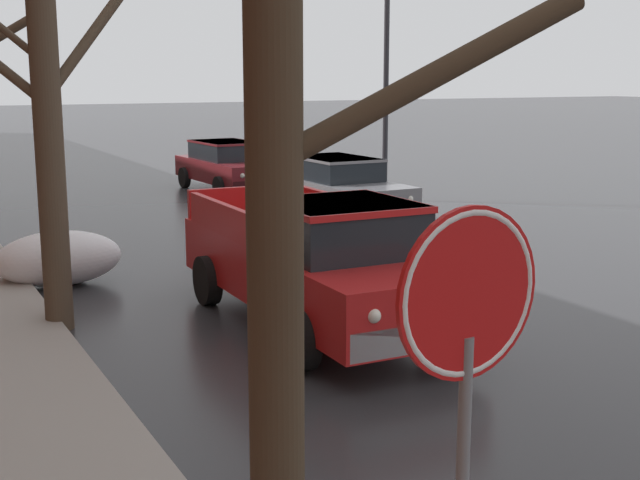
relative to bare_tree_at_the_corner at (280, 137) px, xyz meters
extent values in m
ellipsoid|color=white|center=(0.43, 9.27, -2.52)|extent=(1.98, 1.08, 0.88)
ellipsoid|color=white|center=(0.67, 9.40, -2.69)|extent=(0.64, 0.53, 0.53)
ellipsoid|color=white|center=(-0.11, 9.48, -2.70)|extent=(0.62, 0.51, 0.51)
ellipsoid|color=white|center=(9.59, 22.21, -2.65)|extent=(2.74, 1.36, 0.60)
ellipsoid|color=white|center=(9.34, 21.96, -2.75)|extent=(0.49, 0.41, 0.41)
ellipsoid|color=white|center=(10.14, 22.20, -2.68)|extent=(0.68, 0.56, 0.56)
ellipsoid|color=white|center=(9.98, 25.74, -2.72)|extent=(2.42, 1.40, 0.48)
ellipsoid|color=white|center=(9.51, 25.99, -2.70)|extent=(0.61, 0.50, 0.50)
cylinder|color=#423323|center=(-0.04, -0.01, -0.22)|extent=(0.33, 0.33, 5.48)
cylinder|color=#423323|center=(0.86, -0.20, 0.33)|extent=(1.91, 0.54, 1.06)
cylinder|color=#4C3D2D|center=(-0.04, 6.84, -0.31)|extent=(0.36, 0.36, 5.29)
cylinder|color=#4C3D2D|center=(0.59, 7.08, 0.82)|extent=(1.42, 0.64, 1.61)
cylinder|color=#4C3D2D|center=(0.66, 15.28, 1.20)|extent=(1.58, 1.41, 1.06)
cube|color=red|center=(3.05, 5.49, -2.22)|extent=(1.99, 5.30, 0.76)
cube|color=black|center=(3.04, 4.75, -1.52)|extent=(1.69, 1.72, 0.64)
cube|color=red|center=(3.04, 4.75, -1.24)|extent=(1.73, 1.77, 0.08)
cube|color=red|center=(3.97, 6.53, -1.62)|extent=(0.15, 2.53, 0.44)
cube|color=red|center=(2.18, 6.56, -1.62)|extent=(0.15, 2.53, 0.44)
cube|color=red|center=(3.10, 8.07, -1.62)|extent=(1.79, 0.13, 0.44)
cube|color=#B7B7BC|center=(3.01, 2.92, -2.42)|extent=(1.80, 0.15, 0.32)
sphere|color=white|center=(3.62, 2.86, -2.10)|extent=(0.16, 0.16, 0.16)
sphere|color=white|center=(2.39, 2.89, -2.10)|extent=(0.16, 0.16, 0.16)
cylinder|color=black|center=(3.99, 3.89, -2.60)|extent=(0.23, 0.72, 0.72)
cylinder|color=black|center=(2.06, 3.93, -2.60)|extent=(0.23, 0.72, 0.72)
cylinder|color=black|center=(4.05, 7.05, -2.60)|extent=(0.23, 0.72, 0.72)
cylinder|color=black|center=(2.12, 7.09, -2.60)|extent=(0.23, 0.72, 0.72)
cube|color=slate|center=(7.51, 12.87, -2.36)|extent=(1.84, 4.23, 0.60)
cube|color=black|center=(7.50, 13.08, -1.80)|extent=(1.54, 2.22, 0.52)
cube|color=slate|center=(7.50, 13.08, -1.57)|extent=(1.58, 2.26, 0.06)
cube|color=#303032|center=(7.56, 10.83, -2.54)|extent=(1.70, 0.17, 0.22)
cube|color=#303032|center=(7.45, 14.91, -2.54)|extent=(1.70, 0.17, 0.22)
cylinder|color=black|center=(8.43, 11.60, -2.66)|extent=(0.20, 0.60, 0.60)
cylinder|color=black|center=(6.66, 11.55, -2.66)|extent=(0.20, 0.60, 0.60)
cylinder|color=black|center=(8.36, 14.19, -2.66)|extent=(0.20, 0.60, 0.60)
cylinder|color=black|center=(6.59, 14.14, -2.66)|extent=(0.20, 0.60, 0.60)
sphere|color=silver|center=(8.13, 10.81, -2.28)|extent=(0.14, 0.14, 0.14)
sphere|color=silver|center=(7.00, 10.78, -2.28)|extent=(0.14, 0.14, 0.14)
cube|color=maroon|center=(7.04, 18.61, -2.36)|extent=(1.88, 4.31, 0.60)
cube|color=black|center=(7.03, 18.82, -1.80)|extent=(1.56, 2.26, 0.52)
cube|color=maroon|center=(7.03, 18.82, -1.57)|extent=(1.60, 2.31, 0.06)
cube|color=black|center=(7.12, 16.54, -2.54)|extent=(1.68, 0.19, 0.22)
cube|color=black|center=(6.96, 20.68, -2.54)|extent=(1.68, 0.19, 0.22)
cylinder|color=black|center=(7.97, 17.33, -2.66)|extent=(0.20, 0.61, 0.60)
cylinder|color=black|center=(6.22, 17.26, -2.66)|extent=(0.20, 0.61, 0.60)
cylinder|color=black|center=(7.87, 19.96, -2.66)|extent=(0.20, 0.61, 0.60)
cylinder|color=black|center=(6.11, 19.89, -2.66)|extent=(0.20, 0.61, 0.60)
sphere|color=silver|center=(7.68, 16.53, -2.28)|extent=(0.14, 0.14, 0.14)
sphere|color=silver|center=(6.57, 16.48, -2.28)|extent=(0.14, 0.14, 0.14)
cylinder|color=red|center=(0.16, -1.53, -0.57)|extent=(0.76, 0.08, 0.76)
torus|color=white|center=(0.16, -1.53, -0.57)|extent=(0.74, 0.09, 0.74)
cylinder|color=#28282D|center=(10.03, 14.89, 0.16)|extent=(0.14, 0.14, 6.24)
camera|label=1|loc=(-2.01, -4.31, 0.34)|focal=47.61mm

